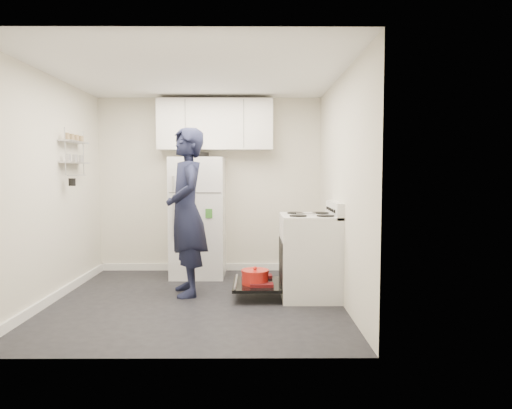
{
  "coord_description": "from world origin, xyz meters",
  "views": [
    {
      "loc": [
        0.64,
        -5.02,
        1.43
      ],
      "look_at": [
        0.66,
        0.41,
        1.05
      ],
      "focal_mm": 32.0,
      "sensor_mm": 36.0,
      "label": 1
    }
  ],
  "objects_px": {
    "open_oven_door": "(256,280)",
    "refrigerator": "(198,217)",
    "electric_range": "(308,257)",
    "person": "(186,212)"
  },
  "relations": [
    {
      "from": "refrigerator",
      "to": "person",
      "type": "distance_m",
      "value": 0.99
    },
    {
      "from": "electric_range",
      "to": "open_oven_door",
      "type": "xyz_separation_m",
      "value": [
        -0.6,
        -0.02,
        -0.27
      ]
    },
    {
      "from": "open_oven_door",
      "to": "refrigerator",
      "type": "height_order",
      "value": "refrigerator"
    },
    {
      "from": "open_oven_door",
      "to": "refrigerator",
      "type": "relative_size",
      "value": 0.41
    },
    {
      "from": "open_oven_door",
      "to": "electric_range",
      "type": "bearing_deg",
      "value": 1.77
    },
    {
      "from": "electric_range",
      "to": "refrigerator",
      "type": "bearing_deg",
      "value": 141.71
    },
    {
      "from": "open_oven_door",
      "to": "refrigerator",
      "type": "bearing_deg",
      "value": 125.35
    },
    {
      "from": "electric_range",
      "to": "open_oven_door",
      "type": "bearing_deg",
      "value": -178.23
    },
    {
      "from": "refrigerator",
      "to": "person",
      "type": "relative_size",
      "value": 0.87
    },
    {
      "from": "electric_range",
      "to": "open_oven_door",
      "type": "distance_m",
      "value": 0.66
    }
  ]
}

